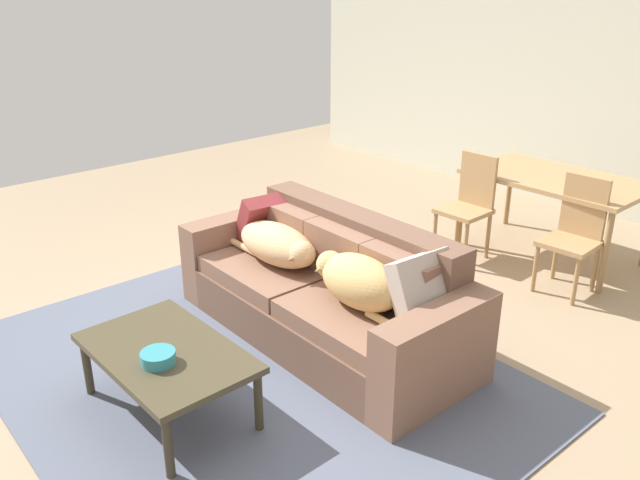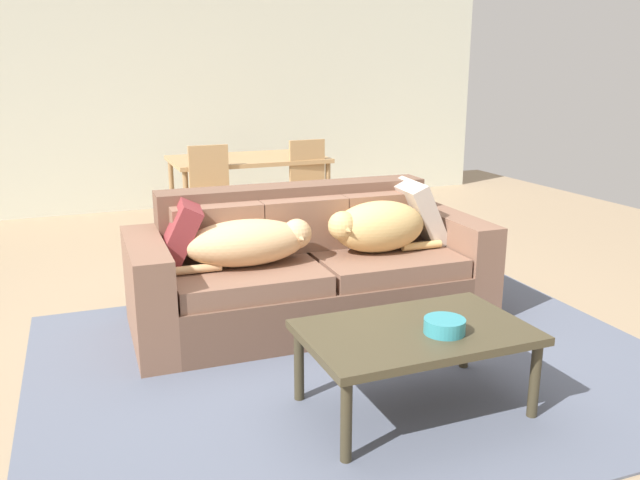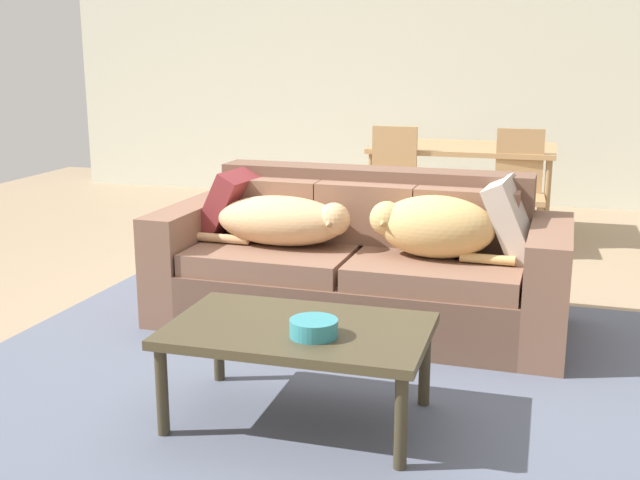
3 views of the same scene
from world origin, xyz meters
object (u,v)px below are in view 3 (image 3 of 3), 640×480
Objects in this scene: dining_chair_near_right at (518,186)px; throw_pillow_by_right_arm at (512,220)px; throw_pillow_by_left_arm at (230,204)px; dog_on_right_cushion at (432,226)px; dog_on_left_cushion at (284,221)px; coffee_table at (298,336)px; bowl_on_coffee_table at (314,328)px; couch at (360,267)px; dining_table at (463,153)px; dining_chair_near_left at (392,181)px.

throw_pillow_by_right_arm is at bearing -91.32° from dining_chair_near_right.
dining_chair_near_right is at bearing 49.69° from throw_pillow_by_left_arm.
dining_chair_near_right is (0.36, 2.09, -0.11)m from dog_on_right_cushion.
dog_on_left_cushion is 0.84m from dog_on_right_cushion.
throw_pillow_by_left_arm is at bearing -132.93° from dining_chair_near_right.
throw_pillow_by_right_arm reaches higher than dog_on_left_cushion.
coffee_table is 5.54× the size of bowl_on_coffee_table.
throw_pillow_by_left_arm is at bearing 178.51° from throw_pillow_by_right_arm.
dog_on_left_cushion is 2.39m from dining_chair_near_right.
couch reaches higher than dog_on_right_cushion.
coffee_table is 1.14× the size of dining_chair_near_right.
dining_chair_near_right is at bearing 77.25° from coffee_table.
throw_pillow_by_right_arm is at bearing 23.55° from dog_on_right_cushion.
dog_on_right_cushion is 0.52× the size of dining_table.
throw_pillow_by_right_arm is 0.41× the size of coffee_table.
dog_on_left_cushion is 0.98× the size of dining_chair_near_left.
dining_chair_near_right is (0.74, 3.26, 0.13)m from coffee_table.
dining_table is (0.26, 3.77, 0.30)m from coffee_table.
throw_pillow_by_right_arm is 2.50m from dining_table.
throw_pillow_by_right_arm is at bearing -77.88° from dining_table.
throw_pillow_by_right_arm reaches higher than dog_on_right_cushion.
dog_on_left_cushion is 2.01m from dining_chair_near_left.
dog_on_right_cushion is (0.84, -0.03, 0.03)m from dog_on_left_cushion.
throw_pillow_by_right_arm is (0.40, 0.16, 0.03)m from dog_on_right_cushion.
throw_pillow_by_right_arm is at bearing 3.96° from couch.
throw_pillow_by_right_arm reaches higher than bowl_on_coffee_table.
dining_chair_near_right reaches higher than dining_table.
dog_on_left_cushion is at bearing -96.78° from dining_chair_near_left.
throw_pillow_by_left_arm is 0.94× the size of throw_pillow_by_right_arm.
dining_chair_near_right is at bearing 3.36° from dining_chair_near_left.
couch is 1.30m from coffee_table.
throw_pillow_by_right_arm is at bearing 7.52° from dog_on_left_cushion.
dining_chair_near_right is (0.98, 0.06, -0.01)m from dining_chair_near_left.
throw_pillow_by_left_arm is (-0.82, 0.08, 0.30)m from couch.
coffee_table is at bearing -57.86° from throw_pillow_by_left_arm.
dining_chair_near_right is (-0.04, 1.93, -0.14)m from throw_pillow_by_right_arm.
dog_on_left_cushion reaches higher than coffee_table.
coffee_table is at bearing -106.37° from dog_on_right_cushion.
throw_pillow_by_left_arm reaches higher than dining_table.
couch reaches higher than dining_table.
dining_chair_near_left is at bearing 94.30° from coffee_table.
couch is at bearing -114.27° from dining_chair_near_right.
throw_pillow_by_left_arm reaches higher than dog_on_right_cushion.
dog_on_left_cushion is at bearing 179.28° from dog_on_right_cushion.
throw_pillow_by_right_arm is 2.25× the size of bowl_on_coffee_table.
dining_chair_near_right reaches higher than dog_on_right_cushion.
throw_pillow_by_right_arm is at bearing 64.33° from bowl_on_coffee_table.
couch is 2.95× the size of dog_on_right_cushion.
dining_table is at bearing 65.03° from throw_pillow_by_left_arm.
bowl_on_coffee_table is (0.96, -1.47, -0.17)m from throw_pillow_by_left_arm.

